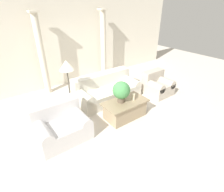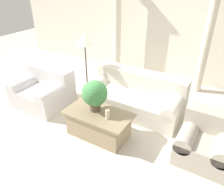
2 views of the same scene
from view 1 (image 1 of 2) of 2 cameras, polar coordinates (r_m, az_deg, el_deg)
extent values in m
plane|color=beige|center=(5.30, 0.05, -4.29)|extent=(16.00, 16.00, 0.00)
cube|color=silver|center=(6.88, -13.85, 17.11)|extent=(10.00, 0.06, 3.20)
cube|color=beige|center=(5.73, -1.45, 0.86)|extent=(2.09, 1.00, 0.43)
cube|color=beige|center=(5.80, -3.36, 5.62)|extent=(2.09, 0.35, 0.39)
cylinder|color=beige|center=(5.22, -9.61, 0.23)|extent=(0.28, 1.00, 0.28)
cylinder|color=beige|center=(6.14, 5.45, 5.01)|extent=(0.28, 1.00, 0.28)
cube|color=silver|center=(4.36, -16.05, -10.44)|extent=(1.17, 1.00, 0.43)
cube|color=silver|center=(4.39, -18.36, -4.02)|extent=(1.17, 0.35, 0.39)
cylinder|color=silver|center=(4.15, -22.18, -10.04)|extent=(0.28, 1.00, 0.28)
cylinder|color=silver|center=(4.35, -11.04, -6.19)|extent=(0.28, 1.00, 0.28)
cube|color=#998466|center=(4.86, 4.27, -4.54)|extent=(1.09, 0.59, 0.46)
cube|color=#897759|center=(4.73, 4.37, -2.02)|extent=(1.23, 0.67, 0.04)
cylinder|color=brown|center=(4.66, 2.98, -1.08)|extent=(0.20, 0.20, 0.15)
sphere|color=#428447|center=(4.53, 3.07, 1.93)|extent=(0.47, 0.47, 0.47)
cylinder|color=beige|center=(4.78, 7.06, -0.27)|extent=(0.08, 0.08, 0.18)
cylinder|color=#4C473D|center=(5.31, -12.85, -4.87)|extent=(0.20, 0.20, 0.03)
cylinder|color=#4C473D|center=(4.99, -13.64, 1.38)|extent=(0.04, 0.04, 1.27)
cone|color=silver|center=(4.70, -14.71, 9.69)|extent=(0.39, 0.39, 0.26)
cylinder|color=beige|center=(6.24, -21.88, 11.87)|extent=(0.21, 0.21, 2.59)
cube|color=beige|center=(6.04, -24.33, 23.90)|extent=(0.29, 0.29, 0.06)
cylinder|color=beige|center=(7.21, -2.83, 15.86)|extent=(0.21, 0.21, 2.59)
cube|color=beige|center=(7.04, -3.12, 26.44)|extent=(0.29, 0.29, 0.06)
cube|color=#ADA393|center=(6.27, 14.67, 2.41)|extent=(0.83, 0.84, 0.42)
cube|color=#ADA393|center=(6.27, 13.22, 6.51)|extent=(0.83, 0.29, 0.36)
cylinder|color=#ADA393|center=(5.99, 13.20, 3.47)|extent=(0.28, 0.84, 0.28)
cylinder|color=#ADA393|center=(6.39, 16.49, 4.66)|extent=(0.28, 0.84, 0.28)
camera|label=2|loc=(4.62, 51.80, 16.70)|focal=35.00mm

